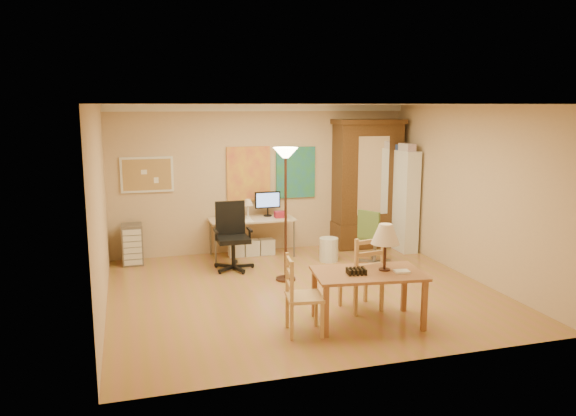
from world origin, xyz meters
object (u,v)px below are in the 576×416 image
object	(u,v)px
computer_desk	(253,233)
armoire	(367,192)
dining_table	(374,261)
office_chair_green	(374,250)
bookshelf	(403,201)
office_chair_black	(233,252)

from	to	relation	value
computer_desk	armoire	bearing A→B (deg)	2.15
dining_table	office_chair_green	xyz separation A→B (m)	(1.11, 2.38, -0.54)
computer_desk	office_chair_green	distance (m)	2.19
computer_desk	armoire	size ratio (longest dim) A/B	0.62
computer_desk	bookshelf	world-z (taller)	bookshelf
office_chair_green	dining_table	bearing A→B (deg)	-114.95
computer_desk	dining_table	bearing A→B (deg)	-78.35
office_chair_green	armoire	distance (m)	1.54
office_chair_black	bookshelf	size ratio (longest dim) A/B	0.60
office_chair_green	office_chair_black	bearing A→B (deg)	170.13
armoire	bookshelf	size ratio (longest dim) A/B	1.30
office_chair_green	bookshelf	size ratio (longest dim) A/B	0.51
dining_table	office_chair_black	world-z (taller)	dining_table
computer_desk	office_chair_black	xyz separation A→B (m)	(-0.52, -0.76, -0.12)
dining_table	bookshelf	distance (m)	3.81
dining_table	office_chair_black	distance (m)	3.10
dining_table	armoire	xyz separation A→B (m)	(1.52, 3.64, 0.26)
dining_table	armoire	distance (m)	3.95
bookshelf	computer_desk	bearing A→B (deg)	172.76
dining_table	bookshelf	xyz separation A→B (m)	(2.07, 3.20, 0.14)
office_chair_black	bookshelf	distance (m)	3.40
office_chair_black	office_chair_green	size ratio (longest dim) A/B	1.17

